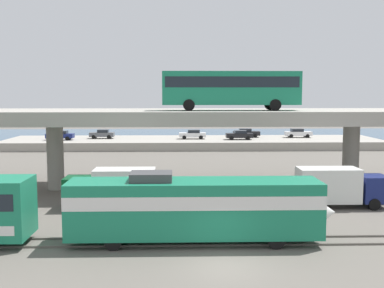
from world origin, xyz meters
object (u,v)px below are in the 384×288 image
object	(u,v)px
train_locomotive	(207,206)
parked_car_3	(102,134)
parked_car_5	(193,134)
service_truck_west	(113,187)
service_truck_east	(339,186)
parked_car_2	(60,135)
parked_car_4	(298,133)
parked_car_1	(240,135)
transit_bus_on_overpass	(231,87)
parked_car_0	(246,133)

from	to	relation	value
train_locomotive	parked_car_3	world-z (taller)	train_locomotive
train_locomotive	parked_car_5	world-z (taller)	train_locomotive
train_locomotive	service_truck_west	size ratio (longest dim) A/B	2.30
service_truck_east	parked_car_2	size ratio (longest dim) A/B	1.56
parked_car_4	parked_car_5	distance (m)	18.16
service_truck_east	parked_car_5	distance (m)	43.40
service_truck_west	parked_car_1	size ratio (longest dim) A/B	1.58
transit_bus_on_overpass	parked_car_0	world-z (taller)	transit_bus_on_overpass
train_locomotive	parked_car_4	xyz separation A→B (m)	(18.67, 52.73, -0.08)
service_truck_west	parked_car_1	world-z (taller)	service_truck_west
parked_car_4	parked_car_2	bearing A→B (deg)	-175.07
service_truck_east	parked_car_2	xyz separation A→B (m)	(-31.48, 40.86, 0.47)
parked_car_3	parked_car_4	xyz separation A→B (m)	(33.11, 1.05, 0.00)
train_locomotive	service_truck_west	xyz separation A→B (m)	(-6.63, 8.47, -0.56)
parked_car_0	parked_car_1	xyz separation A→B (m)	(-1.69, -4.18, -0.00)
parked_car_0	parked_car_4	size ratio (longest dim) A/B	1.00
transit_bus_on_overpass	parked_car_3	world-z (taller)	transit_bus_on_overpass
transit_bus_on_overpass	parked_car_4	xyz separation A→B (m)	(15.70, 37.97, -7.20)
service_truck_west	parked_car_5	distance (m)	42.83
parked_car_0	parked_car_5	world-z (taller)	same
parked_car_0	parked_car_3	xyz separation A→B (m)	(-24.34, -1.77, -0.00)
parked_car_0	parked_car_5	xyz separation A→B (m)	(-9.28, -2.77, -0.00)
service_truck_west	parked_car_5	xyz separation A→B (m)	(7.25, 42.21, 0.47)
train_locomotive	parked_car_3	distance (m)	53.65
service_truck_west	parked_car_1	distance (m)	43.42
service_truck_east	parked_car_0	size ratio (longest dim) A/B	1.51
parked_car_2	parked_car_3	xyz separation A→B (m)	(6.35, 2.35, -0.00)
train_locomotive	parked_car_0	bearing A→B (deg)	79.50
service_truck_east	parked_car_3	size ratio (longest dim) A/B	1.69
service_truck_east	parked_car_1	size ratio (longest dim) A/B	1.58
parked_car_4	parked_car_0	bearing A→B (deg)	175.32
parked_car_0	parked_car_1	size ratio (longest dim) A/B	1.04
service_truck_east	service_truck_west	bearing A→B (deg)	180.00
service_truck_west	parked_car_2	world-z (taller)	service_truck_west
service_truck_west	parked_car_3	size ratio (longest dim) A/B	1.69
transit_bus_on_overpass	parked_car_4	bearing A→B (deg)	67.54
train_locomotive	parked_car_2	bearing A→B (deg)	112.85
parked_car_1	parked_car_4	world-z (taller)	same
service_truck_west	service_truck_east	size ratio (longest dim) A/B	1.00
parked_car_3	parked_car_5	bearing A→B (deg)	176.21
train_locomotive	parked_car_4	bearing A→B (deg)	70.50
service_truck_east	transit_bus_on_overpass	bearing A→B (deg)	140.85
service_truck_east	train_locomotive	bearing A→B (deg)	-141.65
parked_car_4	parked_car_1	bearing A→B (deg)	-161.70
service_truck_east	parked_car_4	size ratio (longest dim) A/B	1.52
train_locomotive	parked_car_1	world-z (taller)	train_locomotive
parked_car_3	parked_car_4	distance (m)	33.12
parked_car_1	parked_car_4	distance (m)	11.02
service_truck_east	parked_car_2	world-z (taller)	service_truck_east
service_truck_east	parked_car_0	xyz separation A→B (m)	(-0.80, 44.98, 0.47)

